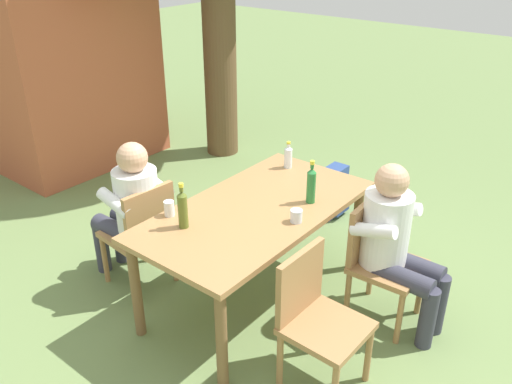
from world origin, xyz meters
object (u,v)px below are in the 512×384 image
(chair_far_left, at_px, (142,231))
(person_in_plaid_shirt, at_px, (131,206))
(bottle_olive, at_px, (183,209))
(cup_glass, at_px, (296,216))
(bottle_clear, at_px, (288,156))
(brick_kiosk, at_px, (53,39))
(chair_near_left, at_px, (316,314))
(person_in_white_shirt, at_px, (396,240))
(bottle_green, at_px, (311,185))
(cup_white, at_px, (169,208))
(dining_table, at_px, (256,219))
(chair_near_right, at_px, (378,256))
(backpack_by_near_side, at_px, (333,193))

(chair_far_left, height_order, person_in_plaid_shirt, person_in_plaid_shirt)
(bottle_olive, height_order, cup_glass, bottle_olive)
(bottle_clear, distance_m, brick_kiosk, 3.35)
(chair_near_left, distance_m, cup_glass, 0.68)
(chair_far_left, relative_size, person_in_white_shirt, 0.74)
(bottle_clear, bearing_deg, person_in_plaid_shirt, 149.01)
(bottle_green, height_order, brick_kiosk, brick_kiosk)
(cup_white, xyz_separation_m, cup_glass, (0.46, -0.71, -0.01))
(dining_table, bearing_deg, chair_near_left, -117.37)
(bottle_green, relative_size, cup_white, 2.99)
(chair_near_left, height_order, bottle_green, bottle_green)
(chair_near_right, bearing_deg, brick_kiosk, 84.62)
(dining_table, relative_size, person_in_white_shirt, 1.49)
(brick_kiosk, bearing_deg, person_in_plaid_shirt, -114.06)
(chair_near_left, xyz_separation_m, cup_glass, (0.41, 0.43, 0.33))
(chair_near_left, relative_size, brick_kiosk, 0.33)
(chair_near_left, bearing_deg, chair_far_left, 90.32)
(bottle_green, distance_m, backpack_by_near_side, 1.44)
(chair_near_left, xyz_separation_m, person_in_white_shirt, (0.79, -0.11, 0.17))
(bottle_clear, xyz_separation_m, cup_glass, (-0.67, -0.55, -0.05))
(bottle_green, bearing_deg, bottle_clear, 50.61)
(cup_glass, bearing_deg, bottle_olive, 133.84)
(chair_far_left, relative_size, chair_near_left, 1.00)
(dining_table, relative_size, person_in_plaid_shirt, 1.49)
(chair_near_left, height_order, cup_white, cup_white)
(chair_far_left, height_order, backpack_by_near_side, chair_far_left)
(bottle_clear, bearing_deg, chair_near_right, -106.81)
(person_in_plaid_shirt, distance_m, cup_glass, 1.27)
(bottle_green, bearing_deg, dining_table, 140.62)
(chair_near_left, height_order, bottle_clear, bottle_clear)
(bottle_green, bearing_deg, brick_kiosk, 82.58)
(chair_near_right, xyz_separation_m, chair_far_left, (-0.79, 1.52, 0.00))
(chair_far_left, height_order, brick_kiosk, brick_kiosk)
(chair_near_left, bearing_deg, backpack_by_near_side, 28.06)
(dining_table, relative_size, cup_white, 16.57)
(person_in_plaid_shirt, xyz_separation_m, bottle_olive, (-0.10, -0.67, 0.25))
(person_in_plaid_shirt, bearing_deg, bottle_green, -58.03)
(person_in_plaid_shirt, relative_size, brick_kiosk, 0.45)
(dining_table, relative_size, bottle_olive, 5.60)
(cup_white, relative_size, brick_kiosk, 0.04)
(person_in_white_shirt, relative_size, bottle_olive, 3.77)
(bottle_green, relative_size, bottle_clear, 1.43)
(person_in_plaid_shirt, bearing_deg, chair_far_left, -93.51)
(chair_near_left, xyz_separation_m, cup_white, (-0.05, 1.14, 0.34))
(bottle_olive, bearing_deg, backpack_by_near_side, 0.98)
(bottle_clear, bearing_deg, dining_table, -162.29)
(bottle_olive, xyz_separation_m, cup_glass, (0.51, -0.53, -0.09))
(chair_far_left, relative_size, cup_glass, 10.08)
(cup_white, relative_size, backpack_by_near_side, 0.22)
(bottle_green, xyz_separation_m, cup_white, (-0.75, 0.63, -0.08))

